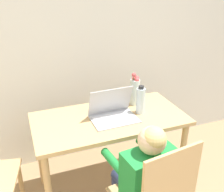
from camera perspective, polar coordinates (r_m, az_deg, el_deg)
wall_back at (r=2.45m, az=-3.60°, el=13.74°), size 6.40×0.05×2.50m
dining_table at (r=2.11m, az=-0.55°, el=-6.97°), size 1.19×0.61×0.70m
person_seated at (r=1.73m, az=7.05°, el=-15.95°), size 0.39×0.46×0.95m
laptop at (r=2.02m, az=0.14°, el=-3.39°), size 0.35×0.25×0.24m
flower_vase at (r=2.23m, az=5.01°, el=1.25°), size 0.08×0.08×0.29m
water_bottle at (r=2.09m, az=6.24°, el=-0.96°), size 0.07×0.07×0.23m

